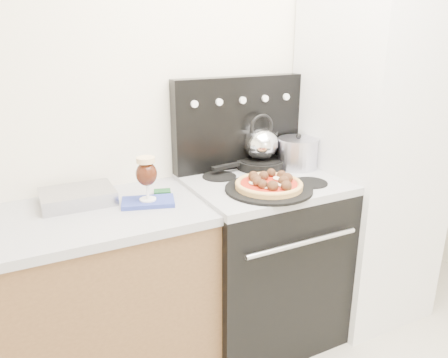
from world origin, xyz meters
TOP-DOWN VIEW (x-y plane):
  - room_shell at (0.00, 0.29)m, footprint 3.52×3.01m
  - base_cabinet at (-1.02, 1.20)m, footprint 1.45×0.60m
  - countertop at (-1.02, 1.20)m, footprint 1.48×0.63m
  - stove_body at (0.08, 1.18)m, footprint 0.76×0.65m
  - cooktop at (0.08, 1.18)m, footprint 0.76×0.65m
  - backguard at (0.08, 1.45)m, footprint 0.76×0.08m
  - fridge at (0.78, 1.15)m, footprint 0.64×0.68m
  - foil_sheet at (-0.82, 1.33)m, footprint 0.32×0.24m
  - oven_mitt at (-0.54, 1.18)m, footprint 0.27×0.20m
  - beer_glass at (-0.54, 1.18)m, footprint 0.12×0.12m
  - pizza_pan at (0.02, 1.03)m, footprint 0.54×0.54m
  - pizza at (0.02, 1.03)m, footprint 0.38×0.38m
  - skillet at (0.18, 1.36)m, footprint 0.31×0.31m
  - tea_kettle at (0.18, 1.36)m, footprint 0.23×0.23m
  - stock_pot at (0.36, 1.27)m, footprint 0.28×0.28m

SIDE VIEW (x-z plane):
  - base_cabinet at x=-1.02m, z-range 0.00..0.86m
  - stove_body at x=0.08m, z-range 0.00..0.88m
  - countertop at x=-1.02m, z-range 0.86..0.90m
  - cooktop at x=0.08m, z-range 0.88..0.92m
  - oven_mitt at x=-0.54m, z-range 0.90..0.92m
  - pizza_pan at x=0.02m, z-range 0.92..0.93m
  - foil_sheet at x=-0.82m, z-range 0.90..0.96m
  - skillet at x=0.18m, z-range 0.92..0.97m
  - fridge at x=0.78m, z-range 0.00..1.90m
  - pizza at x=0.02m, z-range 0.93..0.98m
  - stock_pot at x=0.36m, z-range 0.92..1.08m
  - beer_glass at x=-0.54m, z-range 0.92..1.13m
  - tea_kettle at x=0.18m, z-range 0.97..1.18m
  - backguard at x=0.08m, z-range 0.92..1.42m
  - room_shell at x=0.00m, z-range -0.01..2.51m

